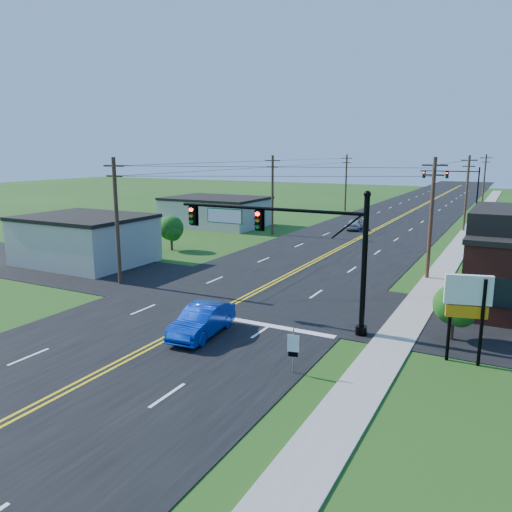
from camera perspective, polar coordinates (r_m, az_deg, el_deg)
The scene contains 21 objects.
ground at distance 24.22m, azimuth -14.77°, elevation -11.25°, with size 260.00×260.00×0.00m, color #204513.
road_main at distance 68.61m, azimuth 14.60°, elevation 3.60°, with size 16.00×220.00×0.04m, color black.
road_cross at distance 33.46m, azimuth -0.79°, elevation -4.35°, with size 70.00×10.00×0.04m, color black.
sidewalk at distance 57.18m, azimuth 22.51°, elevation 1.53°, with size 2.00×160.00×0.08m, color gray.
signal_mast_main at distance 27.01m, azimuth 3.21°, elevation 2.03°, with size 11.30×0.60×7.48m.
signal_mast_far at distance 96.95m, azimuth 21.51°, elevation 8.14°, with size 10.98×0.60×7.48m.
cream_bldg_near at distance 44.89m, azimuth -18.94°, elevation 1.82°, with size 10.20×8.20×4.10m.
cream_bldg_far at distance 64.64m, azimuth -4.58°, elevation 5.10°, with size 12.20×9.20×3.70m.
utility_pole_left_a at distance 36.45m, azimuth -15.63°, elevation 4.10°, with size 1.80×0.28×9.00m.
utility_pole_left_b at distance 57.13m, azimuth 1.89°, elevation 7.15°, with size 1.80×0.28×9.00m.
utility_pole_left_c at distance 82.21m, azimuth 10.24°, elevation 8.38°, with size 1.80×0.28×9.00m.
utility_pole_right_a at distance 38.89m, azimuth 19.39°, elevation 4.32°, with size 1.80×0.28×9.00m.
utility_pole_right_b at distance 64.62m, azimuth 22.93°, elevation 6.77°, with size 1.80×0.28×9.00m.
utility_pole_right_c at distance 94.49m, azimuth 24.62°, elevation 7.92°, with size 1.80×0.28×9.00m.
shrub_corner at distance 26.88m, azimuth 21.64°, elevation -5.20°, with size 2.00×2.00×2.86m.
tree_left at distance 48.74m, azimuth -9.67°, elevation 3.16°, with size 2.40×2.40×3.37m.
blue_car at distance 26.04m, azimuth -6.20°, elevation -7.42°, with size 1.66×4.75×1.57m, color #0832B3.
distant_car at distance 62.15m, azimuth 11.21°, elevation 3.55°, with size 1.59×3.94×1.34m, color #ACACB1.
route_sign at distance 21.59m, azimuth 4.28°, elevation -10.39°, with size 0.50×0.15×2.03m.
stop_sign at distance 34.13m, azimuth 23.06°, elevation -2.03°, with size 0.80×0.39×2.40m.
pylon_sign at distance 23.87m, azimuth 23.03°, elevation -4.58°, with size 1.99×0.75×4.08m.
Camera 1 is at (15.40, -16.22, 9.31)m, focal length 35.00 mm.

